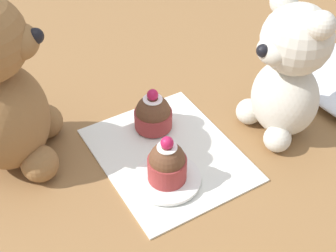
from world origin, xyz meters
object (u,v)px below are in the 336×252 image
saucer_plate (167,178)px  cupcake_near_tan_bear (167,163)px  teddy_bear_cream (288,73)px  cupcake_near_cream_bear (153,114)px  teddy_bear_tan (0,91)px

saucer_plate → cupcake_near_tan_bear: 0.03m
teddy_bear_cream → cupcake_near_cream_bear: 0.20m
teddy_bear_tan → cupcake_near_tan_bear: teddy_bear_tan is taller
teddy_bear_tan → cupcake_near_tan_bear: size_ratio=3.57×
teddy_bear_cream → teddy_bear_tan: teddy_bear_tan is taller
cupcake_near_cream_bear → teddy_bear_cream: bearing=59.1°
teddy_bear_tan → saucer_plate: (0.15, 0.16, -0.11)m
teddy_bear_tan → cupcake_near_cream_bear: 0.22m
cupcake_near_cream_bear → saucer_plate: size_ratio=0.74×
teddy_bear_cream → cupcake_near_cream_bear: bearing=-118.7°
teddy_bear_cream → saucer_plate: size_ratio=2.32×
teddy_bear_tan → saucer_plate: 0.24m
cupcake_near_cream_bear → saucer_plate: bearing=-20.0°
teddy_bear_cream → saucer_plate: (0.01, -0.20, -0.09)m
cupcake_near_tan_bear → saucer_plate: bearing=-26.6°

